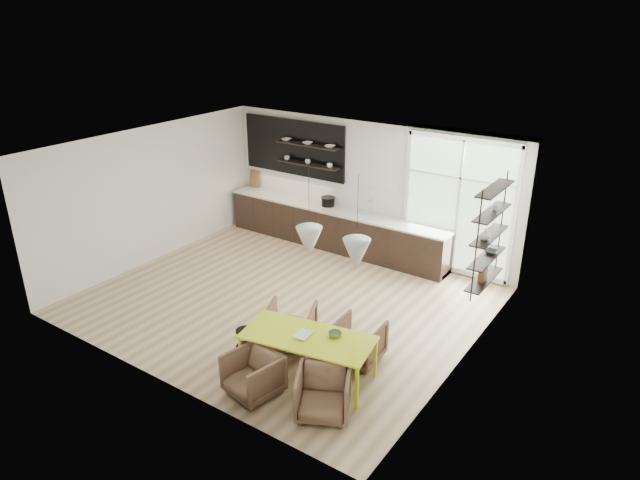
{
  "coord_description": "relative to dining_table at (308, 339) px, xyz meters",
  "views": [
    {
      "loc": [
        5.95,
        -7.48,
        5.23
      ],
      "look_at": [
        0.41,
        0.6,
        1.13
      ],
      "focal_mm": 32.0,
      "sensor_mm": 36.0,
      "label": 1
    }
  ],
  "objects": [
    {
      "name": "armchair_front_left",
      "position": [
        -0.41,
        -0.77,
        -0.33
      ],
      "size": [
        0.82,
        0.84,
        0.65
      ],
      "primitive_type": "imported",
      "rotation": [
        0.0,
        0.0,
        -0.2
      ],
      "color": "brown",
      "rests_on": "ground"
    },
    {
      "name": "table_bowl",
      "position": [
        0.33,
        0.23,
        0.08
      ],
      "size": [
        0.26,
        0.26,
        0.06
      ],
      "primitive_type": "imported",
      "rotation": [
        0.0,
        0.0,
        0.38
      ],
      "color": "#4C744B",
      "rests_on": "dining_table"
    },
    {
      "name": "dining_table",
      "position": [
        0.0,
        0.0,
        0.0
      ],
      "size": [
        2.06,
        1.2,
        0.7
      ],
      "rotation": [
        0.0,
        0.0,
        0.18
      ],
      "color": "#CDDE19",
      "rests_on": "ground"
    },
    {
      "name": "kitchen_run",
      "position": [
        -2.45,
        4.37,
        -0.06
      ],
      "size": [
        5.54,
        0.69,
        2.75
      ],
      "color": "black",
      "rests_on": "ground"
    },
    {
      "name": "right_shelving",
      "position": [
        1.6,
        2.86,
        0.99
      ],
      "size": [
        0.26,
        1.22,
        1.9
      ],
      "color": "black",
      "rests_on": "ground"
    },
    {
      "name": "armchair_front_right",
      "position": [
        0.66,
        -0.56,
        -0.32
      ],
      "size": [
        0.98,
        0.98,
        0.67
      ],
      "primitive_type": "imported",
      "rotation": [
        0.0,
        0.0,
        0.48
      ],
      "color": "brown",
      "rests_on": "ground"
    },
    {
      "name": "table_book",
      "position": [
        -0.18,
        -0.03,
        0.06
      ],
      "size": [
        0.24,
        0.3,
        0.03
      ],
      "primitive_type": "imported",
      "rotation": [
        0.0,
        0.0,
        0.08
      ],
      "color": "white",
      "rests_on": "dining_table"
    },
    {
      "name": "wire_stool",
      "position": [
        -1.19,
        -0.05,
        -0.39
      ],
      "size": [
        0.33,
        0.33,
        0.42
      ],
      "rotation": [
        0.0,
        0.0,
        -0.03
      ],
      "color": "black",
      "rests_on": "ground"
    },
    {
      "name": "armchair_back_right",
      "position": [
        0.39,
        0.81,
        -0.33
      ],
      "size": [
        0.75,
        0.77,
        0.66
      ],
      "primitive_type": "imported",
      "rotation": [
        0.0,
        0.0,
        3.19
      ],
      "color": "brown",
      "rests_on": "ground"
    },
    {
      "name": "room",
      "position": [
        -1.18,
        2.78,
        0.8
      ],
      "size": [
        7.02,
        6.01,
        2.91
      ],
      "color": "#D4B38C",
      "rests_on": "ground"
    },
    {
      "name": "armchair_back_left",
      "position": [
        -0.74,
        0.55,
        -0.3
      ],
      "size": [
        0.99,
        1.01,
        0.71
      ],
      "primitive_type": "imported",
      "rotation": [
        0.0,
        0.0,
        3.54
      ],
      "color": "brown",
      "rests_on": "ground"
    }
  ]
}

